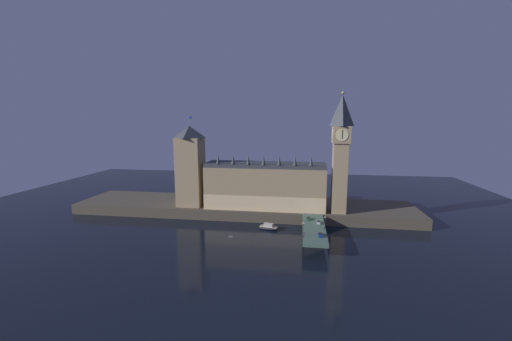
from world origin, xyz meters
The scene contains 14 objects.
ground_plane centered at (0.00, 0.00, 0.00)m, with size 400.00×400.00×0.00m, color black.
embankment centered at (0.00, 39.00, 3.19)m, with size 220.00×42.00×6.38m.
parliament_hall centered at (15.50, 30.94, 20.42)m, with size 73.74×21.27×33.81m.
clock_tower centered at (59.87, 25.66, 43.63)m, with size 10.33×10.44×70.31m.
victoria_tower centered at (-32.35, 29.15, 31.91)m, with size 15.60×15.60×56.81m.
bridge centered at (44.69, -5.00, 5.11)m, with size 11.40×46.00×6.91m.
car_northbound_lead centered at (42.18, 7.29, 7.62)m, with size 2.00×4.39×1.53m.
car_southbound_lead centered at (47.20, -16.81, 7.57)m, with size 2.04×4.77×1.41m.
car_southbound_trail centered at (47.20, 1.13, 7.60)m, with size 1.84×4.30×1.49m.
pedestrian_near_rail centered at (39.67, -16.18, 7.74)m, with size 0.38×0.38×1.59m.
pedestrian_mid_walk centered at (49.71, -7.36, 7.86)m, with size 0.38×0.38×1.80m.
street_lamp_near centered at (39.27, -19.72, 11.48)m, with size 1.34×0.60×7.32m.
street_lamp_mid centered at (50.11, -5.00, 10.69)m, with size 1.34×0.60×6.04m.
boat_upstream centered at (20.20, 7.61, 1.27)m, with size 12.02×6.67×3.48m.
Camera 1 is at (37.60, -160.17, 60.54)m, focal length 22.00 mm.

